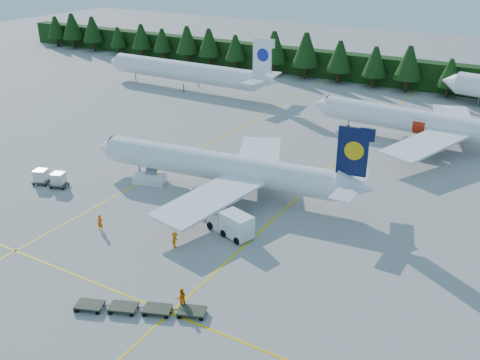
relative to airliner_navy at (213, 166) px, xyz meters
The scene contains 15 objects.
ground 17.99m from the airliner_navy, 75.10° to the right, with size 320.00×320.00×0.00m, color #9E9D98.
taxi_stripe_a 10.39m from the airliner_navy, 162.98° to the left, with size 0.25×120.00×0.01m, color yellow.
taxi_stripe_b 11.40m from the airliner_navy, 15.32° to the left, with size 0.25×120.00×0.01m, color yellow.
taxi_stripe_cross 23.77m from the airliner_navy, 78.85° to the right, with size 80.00×0.25×0.01m, color yellow.
treeline_hedge 65.05m from the airliner_navy, 85.99° to the left, with size 220.00×4.00×6.00m, color black.
airliner_navy is the anchor object (origin of this frame).
airliner_red 36.03m from the airliner_navy, 59.49° to the left, with size 37.77×31.02×10.98m.
airliner_far_left 52.56m from the airliner_navy, 131.07° to the left, with size 42.01×4.68×12.22m.
airstairs 9.02m from the airliner_navy, 164.02° to the right, with size 4.56×6.19×3.68m.
service_truck 11.91m from the airliner_navy, 47.84° to the right, with size 5.98×3.58×2.72m.
dolly_train 25.75m from the airliner_navy, 71.25° to the right, with size 10.97×6.10×0.14m.
uld_pair 21.48m from the airliner_navy, 152.29° to the right, with size 5.39×2.72×1.68m.
crew_a 16.32m from the airliner_navy, 107.54° to the right, with size 0.68×0.45×1.88m, color #F55205.
crew_b 24.57m from the airliner_navy, 63.49° to the right, with size 0.93×0.73×1.92m, color orange.
crew_c 15.08m from the airliner_navy, 72.46° to the right, with size 0.75×0.51×1.81m, color orange.
Camera 1 is at (30.07, -35.17, 29.52)m, focal length 40.00 mm.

